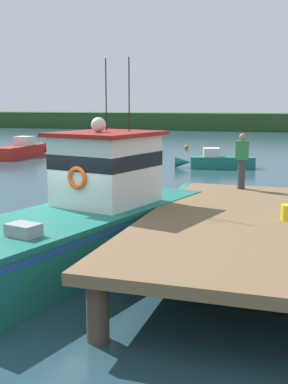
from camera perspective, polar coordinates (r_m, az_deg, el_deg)
ground_plane at (r=12.55m, az=-7.21°, el=-7.06°), size 200.00×200.00×0.00m
dock at (r=11.16m, az=15.67°, el=-3.81°), size 6.00×9.00×1.20m
main_fishing_boat at (r=12.08m, az=-6.01°, el=-2.76°), size 4.41×9.95×4.80m
bait_bucket at (r=11.14m, az=16.18°, el=-2.28°), size 0.32×0.32×0.34m
deckhand_by_the_boat at (r=14.92m, az=11.12°, el=3.64°), size 0.36×0.22×1.63m
moored_boat_far_right at (r=29.32m, az=8.30°, el=3.51°), size 4.66×1.99×1.17m
moored_boat_near_channel at (r=36.14m, az=-13.77°, el=4.68°), size 1.44×5.60×1.43m
mooring_buoy_channel_marker at (r=41.55m, az=4.87°, el=5.14°), size 0.34×0.34×0.34m
mooring_buoy_outer at (r=39.11m, az=1.06°, el=4.90°), size 0.38×0.38×0.38m
mooring_buoy_spare_mooring at (r=35.39m, az=-10.53°, el=4.32°), size 0.52×0.52×0.52m
far_shoreline at (r=73.07m, az=13.91°, el=7.78°), size 120.00×8.00×2.40m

